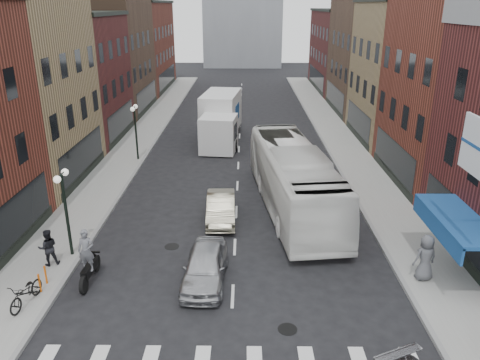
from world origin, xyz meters
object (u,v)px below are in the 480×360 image
Objects in this scene: ped_left_solo at (48,248)px; sedan_left_far at (221,208)px; sedan_left_near at (205,266)px; transit_bus at (293,178)px; bike_rack at (43,279)px; streetlamp_near at (64,198)px; parked_bicycle at (26,293)px; motorcycle_rider at (88,258)px; ped_right_c at (425,258)px; box_truck at (220,119)px; streetlamp_far at (135,122)px.

sedan_left_far is at bearing -169.89° from ped_left_solo.
sedan_left_near reaches higher than sedan_left_far.
ped_left_solo is (-11.18, -6.49, -0.81)m from transit_bus.
sedan_left_far is at bearing 44.50° from bike_rack.
streetlamp_near is 2.12× the size of parked_bicycle.
streetlamp_near is 1.70× the size of motorcycle_rider.
parked_bicycle is 0.98× the size of ped_right_c.
transit_bus is 8.85m from ped_right_c.
streetlamp_near is 15.47m from ped_right_c.
streetlamp_near is at bearing 94.63° from parked_bicycle.
transit_bus is 3.06× the size of sedan_left_far.
motorcycle_rider is (-4.38, -21.19, -0.80)m from box_truck.
streetlamp_far is 2.12× the size of parked_bicycle.
ped_right_c is (9.40, -21.02, -0.79)m from box_truck.
box_truck reaches higher than sedan_left_near.
ped_left_solo is at bearing -92.40° from streetlamp_far.
motorcycle_rider is 0.57× the size of sedan_left_far.
streetlamp_near reaches higher than motorcycle_rider.
ped_right_c is (15.87, -0.98, 0.16)m from ped_left_solo.
motorcycle_rider is at bearing -146.96° from transit_bus.
streetlamp_near is 14.00m from streetlamp_far.
motorcycle_rider is (1.47, -2.07, -1.78)m from streetlamp_near.
streetlamp_near is 0.45× the size of box_truck.
motorcycle_rider is 7.95m from sedan_left_far.
sedan_left_near is 9.02m from ped_right_c.
streetlamp_far is 22.10m from ped_right_c.
streetlamp_near is 2.07× the size of ped_right_c.
ped_left_solo is (-0.43, 1.78, 0.43)m from bike_rack.
sedan_left_far is at bearing -56.62° from streetlamp_far.
parked_bicycle is (-1.82, -1.74, -0.47)m from motorcycle_rider.
transit_bus reaches higher than motorcycle_rider.
parked_bicycle is (-6.59, -1.87, -0.07)m from sedan_left_near.
sedan_left_near is (6.24, -15.95, -2.19)m from streetlamp_far.
streetlamp_near is 1.00× the size of streetlamp_far.
motorcycle_rider is at bearing 20.75° from bike_rack.
bike_rack is 9.54m from sedan_left_far.
transit_bus reaches higher than parked_bicycle.
sedan_left_far is (-3.95, -1.59, -1.10)m from transit_bus.
streetlamp_far reaches higher than ped_right_c.
sedan_left_near reaches higher than parked_bicycle.
box_truck is 23.80m from parked_bicycle.
motorcycle_rider is at bearing -132.37° from sedan_left_far.
bike_rack is 15.48m from ped_right_c.
ped_left_solo is (-6.86, 1.03, 0.26)m from sedan_left_near.
box_truck is 3.82× the size of motorcycle_rider.
transit_bus is (4.70, -13.55, -0.13)m from box_truck.
motorcycle_rider reaches higher than ped_left_solo.
parked_bicycle is 15.73m from ped_right_c.
box_truck is at bearing 93.63° from sedan_left_near.
transit_bus is (10.55, 5.57, -1.12)m from streetlamp_near.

